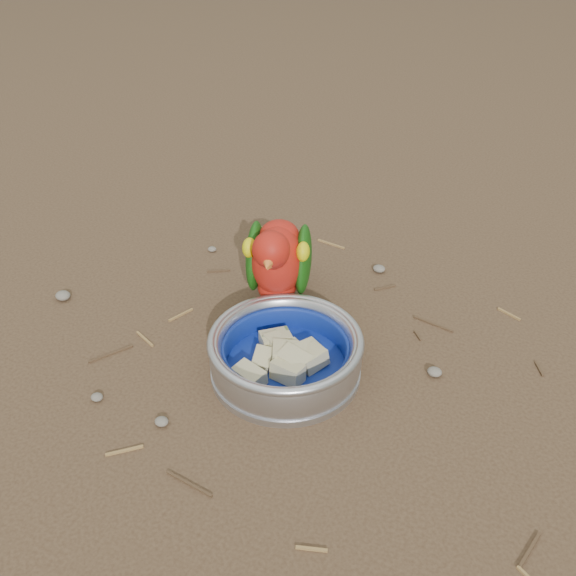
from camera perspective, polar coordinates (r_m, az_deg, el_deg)
The scene contains 6 objects.
ground at distance 0.86m, azimuth -5.02°, elevation -7.86°, with size 60.00×60.00×0.00m, color #4E3825.
food_bowl at distance 0.86m, azimuth -0.21°, elevation -7.15°, with size 0.20×0.20×0.02m, color #B2B2BA.
bowl_wall at distance 0.84m, azimuth -0.22°, elevation -5.63°, with size 0.20×0.20×0.04m, color #B2B2BA, non-canonical shape.
fruit_wedges at distance 0.84m, azimuth -0.21°, elevation -5.99°, with size 0.12×0.12×0.03m, color tan, non-canonical shape.
lory_parrot at distance 0.92m, azimuth -0.95°, elevation 1.73°, with size 0.09×0.20×0.16m, color #AC1A10, non-canonical shape.
ground_debris at distance 0.86m, azimuth -4.06°, elevation -7.93°, with size 0.90×0.80×0.01m, color olive, non-canonical shape.
Camera 1 is at (0.36, -0.53, 0.58)m, focal length 40.00 mm.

